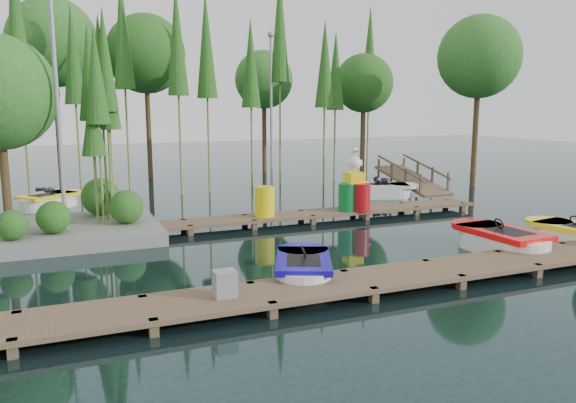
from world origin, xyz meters
name	(u,v)px	position (x,y,z in m)	size (l,w,h in m)	color
ground_plane	(278,244)	(0.00, 0.00, 0.00)	(90.00, 90.00, 0.00)	#1D3436
near_dock	(358,282)	(0.00, -4.50, 0.23)	(18.00, 1.50, 0.50)	brown
far_dock	(279,217)	(1.00, 2.50, 0.23)	(15.00, 1.20, 0.50)	brown
island	(28,129)	(-6.30, 3.29, 3.18)	(6.20, 4.20, 6.75)	slate
tree_screen	(140,51)	(-2.04, 10.60, 6.12)	(34.42, 18.53, 10.31)	#46331E
lamp_island	(56,90)	(-5.50, 2.50, 4.26)	(0.30, 0.30, 7.25)	gray
lamp_rear	(271,96)	(4.00, 11.00, 4.26)	(0.30, 0.30, 7.25)	gray
ramp	(412,179)	(9.00, 6.50, 0.59)	(1.50, 3.94, 1.49)	brown
boat_blue	(303,270)	(-0.74, -3.37, 0.25)	(2.11, 2.86, 0.88)	white
boat_red	(501,242)	(5.12, -3.10, 0.29)	(1.51, 3.03, 0.99)	white
boat_yellow_far	(49,201)	(-5.97, 8.53, 0.27)	(2.74, 2.50, 1.29)	white
boat_white_far	(384,191)	(7.10, 5.82, 0.29)	(2.98, 2.13, 1.28)	white
utility_cabinet	(225,284)	(-2.86, -4.50, 0.55)	(0.41, 0.35, 0.51)	gray
yellow_barrel	(265,201)	(0.51, 2.50, 0.79)	(0.65, 0.65, 0.97)	yellow
drum_cluster	(356,192)	(3.78, 2.34, 0.93)	(1.25, 1.14, 2.15)	#0B682A
seagull_post	(366,192)	(4.27, 2.50, 0.87)	(0.52, 0.28, 0.84)	gray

